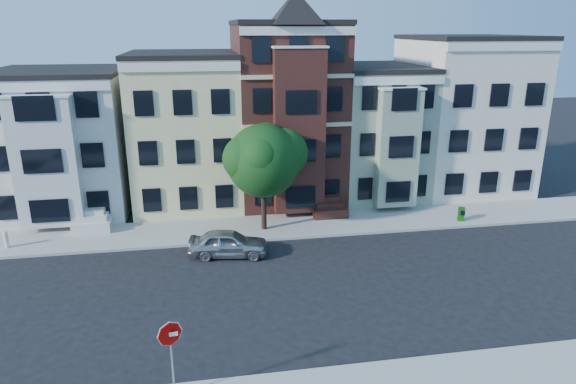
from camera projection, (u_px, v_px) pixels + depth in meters
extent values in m
plane|color=black|center=(336.00, 287.00, 24.58)|extent=(120.00, 120.00, 0.00)
cube|color=#9E9B93|center=(303.00, 225.00, 32.05)|extent=(60.00, 4.00, 0.15)
cube|color=silver|center=(66.00, 142.00, 34.37)|extent=(8.00, 9.00, 9.00)
cube|color=beige|center=(186.00, 131.00, 35.50)|extent=(7.00, 9.00, 10.00)
cube|color=#3B1A15|center=(286.00, 114.00, 36.32)|extent=(7.00, 9.00, 12.00)
cube|color=gray|center=(373.00, 132.00, 37.83)|extent=(6.00, 9.00, 9.00)
cube|color=silver|center=(462.00, 115.00, 38.65)|extent=(8.00, 9.00, 11.00)
imported|color=#A5A7AD|center=(228.00, 243.00, 27.73)|extent=(4.49, 2.34, 1.46)
cube|color=#134E0F|center=(461.00, 214.00, 32.47)|extent=(0.49, 0.47, 0.87)
cylinder|color=silver|center=(6.00, 241.00, 28.50)|extent=(0.29, 0.29, 0.76)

